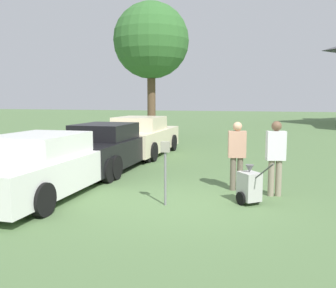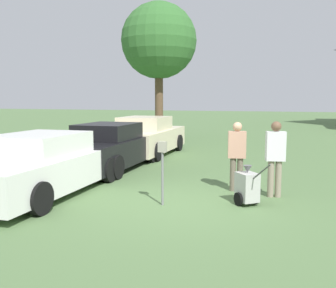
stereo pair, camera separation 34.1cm
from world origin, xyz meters
name	(u,v)px [view 1 (the left image)]	position (x,y,z in m)	size (l,w,h in m)	color
ground_plane	(179,203)	(0.00, 0.00, 0.00)	(120.00, 120.00, 0.00)	#517042
parked_car_white	(45,166)	(-3.18, -0.13, 0.67)	(2.01, 4.84, 1.44)	silver
parked_car_black	(107,148)	(-3.18, 3.22, 0.68)	(1.97, 4.71, 1.45)	black
parked_car_cream	(141,137)	(-3.18, 6.37, 0.71)	(2.09, 4.69, 1.52)	beige
parking_meter	(165,161)	(-0.26, -0.19, 0.94)	(0.18, 0.09, 1.35)	slate
person_worker	(237,152)	(1.05, 1.52, 0.95)	(0.45, 0.30, 1.68)	#665B4C
person_supervisor	(276,154)	(1.95, 1.22, 0.98)	(0.46, 0.32, 1.73)	gray
equipment_cart	(249,186)	(1.43, 0.37, 0.39)	(0.78, 0.89, 1.00)	#B2B2AD
shade_tree	(151,41)	(-4.56, 11.82, 5.26)	(4.02, 4.02, 7.31)	brown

